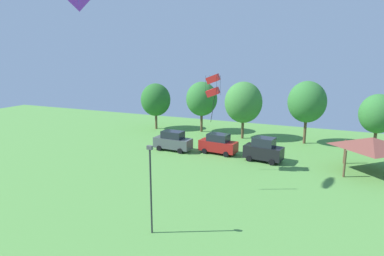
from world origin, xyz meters
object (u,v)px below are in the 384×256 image
at_px(park_pavilion, 372,143).
at_px(treeline_tree_0, 156,100).
at_px(treeline_tree_4, 378,114).
at_px(treeline_tree_3, 307,102).
at_px(parked_car_leftmost, 173,141).
at_px(parked_car_second_from_left, 218,144).
at_px(parked_car_third_from_left, 263,150).
at_px(treeline_tree_1, 202,99).
at_px(light_post_2, 151,185).
at_px(kite_flying_7, 213,86).
at_px(treeline_tree_2, 243,102).

height_order(park_pavilion, treeline_tree_0, treeline_tree_0).
xyz_separation_m(treeline_tree_0, treeline_tree_4, (30.25, -0.36, -0.03)).
relative_size(treeline_tree_3, treeline_tree_4, 1.18).
distance_m(parked_car_leftmost, parked_car_second_from_left, 5.55).
distance_m(treeline_tree_0, treeline_tree_4, 30.25).
xyz_separation_m(parked_car_third_from_left, treeline_tree_1, (-11.64, 10.81, 3.66)).
height_order(light_post_2, treeline_tree_3, treeline_tree_3).
relative_size(light_post_2, treeline_tree_0, 0.84).
relative_size(parked_car_leftmost, treeline_tree_4, 0.68).
height_order(parked_car_second_from_left, park_pavilion, park_pavilion).
distance_m(kite_flying_7, park_pavilion, 16.38).
height_order(treeline_tree_1, treeline_tree_4, treeline_tree_1).
relative_size(treeline_tree_1, treeline_tree_3, 0.92).
height_order(treeline_tree_2, treeline_tree_3, treeline_tree_3).
xyz_separation_m(treeline_tree_1, treeline_tree_3, (14.93, -1.04, 0.51)).
height_order(parked_car_second_from_left, light_post_2, light_post_2).
bearing_deg(parked_car_second_from_left, treeline_tree_2, 91.80).
relative_size(parked_car_third_from_left, treeline_tree_1, 0.57).
height_order(park_pavilion, treeline_tree_4, treeline_tree_4).
distance_m(kite_flying_7, treeline_tree_2, 14.70).
distance_m(parked_car_second_from_left, light_post_2, 19.20).
relative_size(parked_car_third_from_left, treeline_tree_2, 0.55).
relative_size(parked_car_leftmost, treeline_tree_3, 0.58).
bearing_deg(parked_car_third_from_left, parked_car_leftmost, -171.62).
distance_m(treeline_tree_0, treeline_tree_1, 7.30).
relative_size(kite_flying_7, parked_car_third_from_left, 1.09).
relative_size(kite_flying_7, park_pavilion, 0.79).
bearing_deg(light_post_2, park_pavilion, 53.51).
distance_m(parked_car_third_from_left, treeline_tree_0, 21.51).
relative_size(parked_car_leftmost, parked_car_second_from_left, 1.02).
height_order(parked_car_leftmost, parked_car_third_from_left, parked_car_third_from_left).
height_order(parked_car_leftmost, light_post_2, light_post_2).
bearing_deg(treeline_tree_1, treeline_tree_0, -172.12).
xyz_separation_m(kite_flying_7, parked_car_third_from_left, (4.06, 5.08, -7.22)).
bearing_deg(treeline_tree_2, parked_car_third_from_left, -62.08).
distance_m(treeline_tree_1, treeline_tree_3, 14.98).
distance_m(parked_car_second_from_left, parked_car_third_from_left, 5.53).
bearing_deg(treeline_tree_4, treeline_tree_0, 179.33).
distance_m(kite_flying_7, light_post_2, 14.07).
height_order(kite_flying_7, treeline_tree_0, kite_flying_7).
bearing_deg(treeline_tree_3, kite_flying_7, -116.35).
bearing_deg(treeline_tree_2, treeline_tree_0, 177.41).
relative_size(parked_car_leftmost, treeline_tree_2, 0.60).
height_order(parked_car_third_from_left, treeline_tree_2, treeline_tree_2).
relative_size(parked_car_third_from_left, treeline_tree_0, 0.61).
bearing_deg(parked_car_third_from_left, parked_car_second_from_left, 179.43).
distance_m(parked_car_leftmost, park_pavilion, 21.40).
bearing_deg(kite_flying_7, treeline_tree_3, 63.65).
xyz_separation_m(parked_car_leftmost, light_post_2, (7.55, -18.03, 2.17)).
height_order(parked_car_third_from_left, park_pavilion, park_pavilion).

